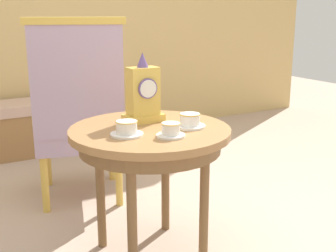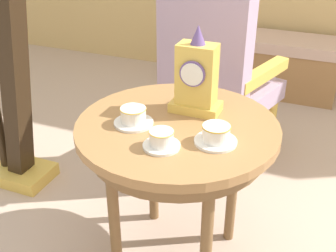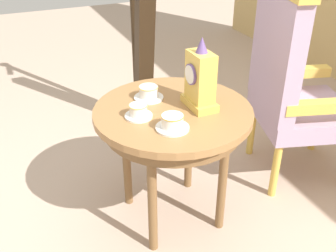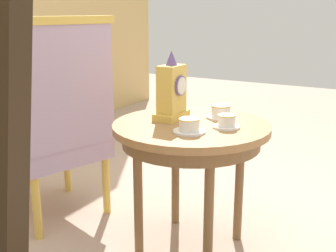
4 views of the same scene
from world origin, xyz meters
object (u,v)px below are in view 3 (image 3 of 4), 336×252
at_px(teacup_right, 138,111).
at_px(harp, 142,34).
at_px(side_table, 173,123).
at_px(teacup_center, 172,123).
at_px(teacup_left, 149,93).
at_px(armchair, 292,85).
at_px(mantel_clock, 200,80).

bearing_deg(teacup_right, harp, 158.59).
distance_m(side_table, teacup_center, 0.21).
xyz_separation_m(side_table, teacup_left, (-0.15, -0.06, 0.10)).
bearing_deg(armchair, teacup_left, -93.99).
distance_m(teacup_center, armchair, 0.89).
relative_size(teacup_left, armchair, 0.13).
relative_size(side_table, harp, 0.42).
xyz_separation_m(side_table, teacup_center, (0.17, -0.08, 0.10)).
bearing_deg(mantel_clock, armchair, 100.11).
bearing_deg(side_table, armchair, 96.50).
bearing_deg(teacup_left, armchair, 86.01).
relative_size(side_table, teacup_left, 5.19).
bearing_deg(harp, armchair, 33.21).
distance_m(teacup_left, armchair, 0.84).
bearing_deg(mantel_clock, teacup_left, -133.03).
bearing_deg(mantel_clock, harp, 175.26).
bearing_deg(side_table, mantel_clock, 77.15).
distance_m(mantel_clock, armchair, 0.69).
xyz_separation_m(side_table, teacup_right, (0.01, -0.18, 0.10)).
height_order(mantel_clock, armchair, armchair).
height_order(side_table, teacup_right, teacup_right).
xyz_separation_m(teacup_center, mantel_clock, (-0.14, 0.20, 0.11)).
distance_m(teacup_left, mantel_clock, 0.28).
distance_m(side_table, teacup_right, 0.20).
bearing_deg(teacup_center, side_table, 154.73).
height_order(side_table, harp, harp).
bearing_deg(teacup_left, harp, 161.66).
bearing_deg(teacup_right, side_table, 93.55).
relative_size(side_table, mantel_clock, 2.24).
relative_size(teacup_left, teacup_right, 1.15).
bearing_deg(teacup_center, armchair, 106.75).
bearing_deg(side_table, teacup_left, -156.24).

